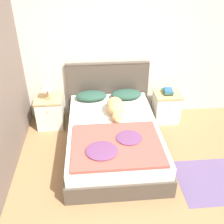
{
  "coord_description": "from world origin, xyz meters",
  "views": [
    {
      "loc": [
        -0.28,
        -2.21,
        2.67
      ],
      "look_at": [
        0.02,
        1.21,
        0.56
      ],
      "focal_mm": 42.0,
      "sensor_mm": 36.0,
      "label": 1
    }
  ],
  "objects": [
    {
      "name": "dog",
      "position": [
        0.09,
        1.33,
        0.57
      ],
      "size": [
        0.28,
        0.69,
        0.23
      ],
      "color": "tan",
      "rests_on": "bed"
    },
    {
      "name": "pillow_right",
      "position": [
        0.33,
        1.82,
        0.54
      ],
      "size": [
        0.54,
        0.32,
        0.15
      ],
      "color": "#284C3D",
      "rests_on": "bed"
    },
    {
      "name": "pillow_left",
      "position": [
        -0.28,
        1.82,
        0.54
      ],
      "size": [
        0.54,
        0.32,
        0.15
      ],
      "color": "#284C3D",
      "rests_on": "bed"
    },
    {
      "name": "wall_side_left",
      "position": [
        -1.44,
        1.05,
        1.27
      ],
      "size": [
        0.06,
        3.1,
        2.55
      ],
      "color": "#706056",
      "rests_on": "ground_plane"
    },
    {
      "name": "table_lamp",
      "position": [
        -1.01,
        1.78,
        0.8
      ],
      "size": [
        0.21,
        0.21,
        0.35
      ],
      "color": "#9E7A4C",
      "rests_on": "nightstand_left"
    },
    {
      "name": "book_stack",
      "position": [
        1.06,
        1.78,
        0.58
      ],
      "size": [
        0.18,
        0.23,
        0.08
      ],
      "color": "#232328",
      "rests_on": "nightstand_right"
    },
    {
      "name": "ground_plane",
      "position": [
        0.0,
        0.0,
        0.0
      ],
      "size": [
        16.0,
        16.0,
        0.0
      ],
      "primitive_type": "plane",
      "color": "#997047"
    },
    {
      "name": "bed",
      "position": [
        0.02,
        1.01,
        0.23
      ],
      "size": [
        1.38,
        2.06,
        0.46
      ],
      "color": "#4C4238",
      "rests_on": "ground_plane"
    },
    {
      "name": "quilt",
      "position": [
        0.01,
        0.5,
        0.49
      ],
      "size": [
        1.18,
        0.97,
        0.08
      ],
      "color": "#BC4C42",
      "rests_on": "bed"
    },
    {
      "name": "nightstand_left",
      "position": [
        -1.01,
        1.78,
        0.27
      ],
      "size": [
        0.46,
        0.42,
        0.54
      ],
      "color": "silver",
      "rests_on": "ground_plane"
    },
    {
      "name": "wall_back",
      "position": [
        0.0,
        2.13,
        1.27
      ],
      "size": [
        9.0,
        0.06,
        2.55
      ],
      "color": "beige",
      "rests_on": "ground_plane"
    },
    {
      "name": "headboard",
      "position": [
        0.02,
        2.06,
        0.55
      ],
      "size": [
        1.46,
        0.06,
        1.05
      ],
      "color": "#4C4238",
      "rests_on": "ground_plane"
    },
    {
      "name": "nightstand_right",
      "position": [
        1.06,
        1.78,
        0.27
      ],
      "size": [
        0.46,
        0.42,
        0.54
      ],
      "color": "silver",
      "rests_on": "ground_plane"
    },
    {
      "name": "rug",
      "position": [
        1.34,
        0.22,
        0.0
      ],
      "size": [
        1.01,
        0.84,
        0.0
      ],
      "color": "#604C75",
      "rests_on": "ground_plane"
    }
  ]
}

